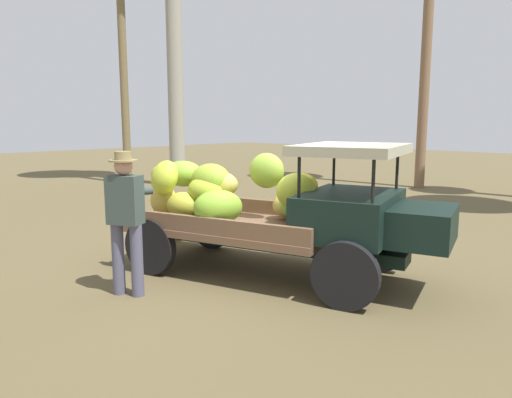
{
  "coord_description": "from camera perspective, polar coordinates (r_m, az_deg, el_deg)",
  "views": [
    {
      "loc": [
        4.66,
        -5.06,
        2.12
      ],
      "look_at": [
        0.09,
        -0.24,
        1.05
      ],
      "focal_mm": 33.73,
      "sensor_mm": 36.0,
      "label": 1
    }
  ],
  "objects": [
    {
      "name": "wooden_crate",
      "position": [
        8.91,
        -9.17,
        -3.12
      ],
      "size": [
        0.58,
        0.64,
        0.48
      ],
      "primitive_type": "cube",
      "rotation": [
        0.0,
        0.0,
        1.23
      ],
      "color": "olive",
      "rests_on": "ground"
    },
    {
      "name": "farmer",
      "position": [
        6.02,
        -15.18,
        -1.76
      ],
      "size": [
        0.57,
        0.54,
        1.77
      ],
      "rotation": [
        0.0,
        0.0,
        2.04
      ],
      "color": "#52526A",
      "rests_on": "ground"
    },
    {
      "name": "ground_plane",
      "position": [
        7.2,
        0.79,
        -7.96
      ],
      "size": [
        60.0,
        60.0,
        0.0
      ],
      "primitive_type": "plane",
      "color": "brown"
    },
    {
      "name": "truck",
      "position": [
        6.58,
        2.51,
        -1.12
      ],
      "size": [
        4.66,
        2.71,
        1.84
      ],
      "rotation": [
        0.0,
        0.0,
        0.28
      ],
      "color": "black",
      "rests_on": "ground"
    }
  ]
}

